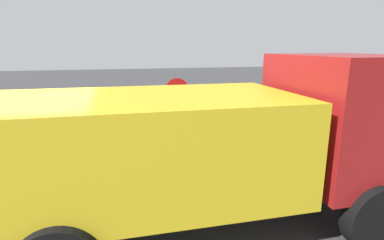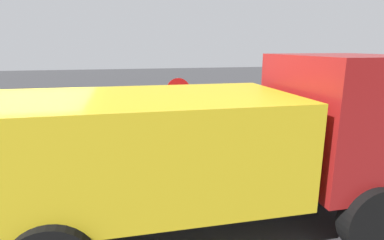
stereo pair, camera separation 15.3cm
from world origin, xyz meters
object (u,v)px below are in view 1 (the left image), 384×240
Objects in this scene: fire_hydrant at (92,129)px; loose_tire at (89,127)px; dump_truck_yellow at (222,139)px; stop_sign at (177,98)px.

loose_tire is at bearing -100.40° from fire_hydrant.
fire_hydrant is at bearing 79.60° from loose_tire.
dump_truck_yellow is (2.59, -4.97, 0.90)m from loose_tire.
loose_tire is 2.87m from stop_sign.
loose_tire is at bearing 117.51° from dump_truck_yellow.
stop_sign is at bearing -11.42° from fire_hydrant.
stop_sign reaches higher than loose_tire.
stop_sign is 4.74m from dump_truck_yellow.
loose_tire is 5.67m from dump_truck_yellow.
fire_hydrant is at bearing 168.58° from stop_sign.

